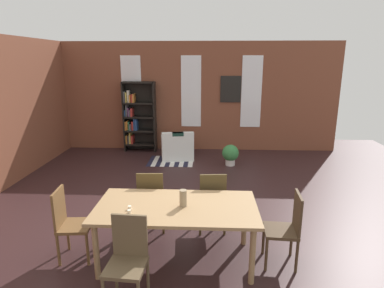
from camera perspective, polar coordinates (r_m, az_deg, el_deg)
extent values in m
plane|color=#321E1F|center=(5.19, -2.69, -14.26)|extent=(11.56, 11.56, 0.00)
cube|color=brown|center=(9.09, -0.14, 8.34)|extent=(8.10, 0.12, 2.99)
cube|color=white|center=(9.24, -10.61, 9.13)|extent=(0.55, 0.02, 1.95)
cube|color=white|center=(9.01, -0.16, 9.23)|extent=(0.55, 0.02, 1.95)
cube|color=white|center=(9.08, 10.47, 9.03)|extent=(0.55, 0.02, 1.95)
cube|color=#9E7A51|center=(4.07, -2.79, -11.12)|extent=(2.00, 1.02, 0.04)
cylinder|color=#9E7A51|center=(4.09, -16.61, -17.75)|extent=(0.07, 0.07, 0.72)
cylinder|color=#9E7A51|center=(3.93, 10.64, -18.86)|extent=(0.07, 0.07, 0.72)
cylinder|color=#9E7A51|center=(4.77, -13.35, -12.58)|extent=(0.07, 0.07, 0.72)
cylinder|color=#9E7A51|center=(4.62, 9.26, -13.25)|extent=(0.07, 0.07, 0.72)
cylinder|color=#998466|center=(4.01, -1.58, -9.55)|extent=(0.09, 0.09, 0.21)
cylinder|color=silver|center=(4.03, -10.99, -11.00)|extent=(0.04, 0.04, 0.04)
cylinder|color=silver|center=(3.94, -11.09, -11.67)|extent=(0.04, 0.04, 0.04)
cube|color=#473A1F|center=(4.91, 3.48, -10.15)|extent=(0.43, 0.43, 0.04)
cube|color=#473A1F|center=(4.64, 3.75, -8.32)|extent=(0.38, 0.06, 0.50)
cylinder|color=#473A1F|center=(5.20, 5.27, -11.61)|extent=(0.04, 0.04, 0.43)
cylinder|color=#473A1F|center=(5.16, 1.22, -11.72)|extent=(0.04, 0.04, 0.43)
cylinder|color=#473A1F|center=(4.88, 5.81, -13.48)|extent=(0.04, 0.04, 0.43)
cylinder|color=#473A1F|center=(4.84, 1.47, -13.62)|extent=(0.04, 0.04, 0.43)
cube|color=brown|center=(4.51, -19.90, -13.48)|extent=(0.43, 0.43, 0.04)
cube|color=brown|center=(4.46, -22.49, -10.48)|extent=(0.06, 0.38, 0.50)
cylinder|color=brown|center=(4.43, -18.01, -17.39)|extent=(0.04, 0.04, 0.43)
cylinder|color=brown|center=(4.72, -16.83, -15.10)|extent=(0.04, 0.04, 0.43)
cylinder|color=brown|center=(4.54, -22.59, -17.01)|extent=(0.04, 0.04, 0.43)
cylinder|color=brown|center=(4.83, -21.11, -14.83)|extent=(0.04, 0.04, 0.43)
cube|color=#4D3C1E|center=(4.98, -7.09, -9.89)|extent=(0.42, 0.42, 0.04)
cube|color=#4D3C1E|center=(4.71, -7.44, -8.06)|extent=(0.38, 0.05, 0.50)
cylinder|color=#4D3C1E|center=(5.23, -4.78, -11.44)|extent=(0.04, 0.04, 0.43)
cylinder|color=#4D3C1E|center=(5.26, -8.77, -11.36)|extent=(0.04, 0.04, 0.43)
cylinder|color=#4D3C1E|center=(4.91, -5.10, -13.29)|extent=(0.04, 0.04, 0.43)
cylinder|color=#4D3C1E|center=(4.95, -9.37, -13.19)|extent=(0.04, 0.04, 0.43)
cube|color=brown|center=(3.60, -11.67, -20.61)|extent=(0.43, 0.43, 0.04)
cube|color=brown|center=(3.62, -10.94, -15.73)|extent=(0.38, 0.06, 0.50)
cylinder|color=brown|center=(3.93, -13.29, -21.57)|extent=(0.04, 0.04, 0.43)
cylinder|color=brown|center=(3.84, -7.81, -22.30)|extent=(0.04, 0.04, 0.43)
cube|color=#473320|center=(4.29, 15.42, -14.61)|extent=(0.43, 0.43, 0.04)
cube|color=#473320|center=(4.21, 18.19, -11.60)|extent=(0.06, 0.38, 0.50)
cylinder|color=#473320|center=(4.54, 12.53, -16.10)|extent=(0.04, 0.04, 0.43)
cylinder|color=#473320|center=(4.24, 13.02, -18.59)|extent=(0.04, 0.04, 0.43)
cylinder|color=#473320|center=(4.59, 17.18, -16.05)|extent=(0.04, 0.04, 0.43)
cylinder|color=#473320|center=(4.29, 18.06, -18.48)|extent=(0.04, 0.04, 0.43)
cube|color=black|center=(9.18, -11.85, 4.74)|extent=(0.04, 0.34, 1.93)
cube|color=black|center=(9.00, -6.60, 4.76)|extent=(0.04, 0.34, 1.93)
cube|color=black|center=(9.24, -9.04, 4.93)|extent=(0.89, 0.01, 1.93)
cube|color=black|center=(9.24, -9.05, 0.03)|extent=(0.85, 0.34, 0.04)
cube|color=orange|center=(9.30, -11.42, 0.86)|extent=(0.03, 0.23, 0.23)
cube|color=#4C4C51|center=(9.29, -11.10, 0.83)|extent=(0.04, 0.18, 0.22)
cube|color=gold|center=(9.26, -10.81, 1.10)|extent=(0.05, 0.23, 0.31)
cube|color=#B22D28|center=(9.26, -10.42, 0.85)|extent=(0.04, 0.28, 0.23)
cube|color=black|center=(9.15, -9.15, 2.37)|extent=(0.85, 0.34, 0.04)
cube|color=orange|center=(9.21, -11.57, 3.24)|extent=(0.03, 0.25, 0.25)
cube|color=orange|center=(9.20, -11.35, 3.29)|extent=(0.03, 0.18, 0.26)
cube|color=#33724C|center=(9.19, -11.06, 3.21)|extent=(0.04, 0.18, 0.23)
cube|color=#4C4C51|center=(9.19, -10.76, 3.03)|extent=(0.04, 0.26, 0.17)
cube|color=#B22D28|center=(9.17, -10.42, 3.24)|extent=(0.05, 0.19, 0.24)
cube|color=#284C8C|center=(9.15, -10.09, 3.49)|extent=(0.04, 0.20, 0.33)
cube|color=#284C8C|center=(9.14, -9.75, 3.45)|extent=(0.04, 0.26, 0.31)
cube|color=black|center=(9.08, -9.25, 4.75)|extent=(0.85, 0.34, 0.04)
cube|color=#284C8C|center=(9.15, -11.69, 5.41)|extent=(0.03, 0.21, 0.18)
cube|color=#4C4C51|center=(9.13, -11.41, 5.86)|extent=(0.04, 0.23, 0.32)
cube|color=#8C4C8C|center=(9.12, -11.12, 5.59)|extent=(0.03, 0.20, 0.24)
cube|color=#4C4C51|center=(9.12, -10.84, 5.42)|extent=(0.05, 0.23, 0.18)
cube|color=#B22D28|center=(9.10, -10.54, 5.58)|extent=(0.04, 0.28, 0.23)
cube|color=black|center=(9.02, -9.35, 7.17)|extent=(0.85, 0.34, 0.04)
cube|color=#4C4C51|center=(9.09, -11.78, 8.20)|extent=(0.04, 0.28, 0.30)
cube|color=gold|center=(9.08, -11.47, 8.13)|extent=(0.03, 0.28, 0.28)
cube|color=white|center=(9.06, -11.16, 8.30)|extent=(0.05, 0.18, 0.33)
cube|color=orange|center=(9.06, -10.82, 7.94)|extent=(0.03, 0.24, 0.21)
cube|color=#B22D28|center=(9.04, -10.52, 7.97)|extent=(0.03, 0.25, 0.22)
cube|color=orange|center=(9.03, -10.24, 7.99)|extent=(0.05, 0.25, 0.23)
cube|color=black|center=(8.97, -9.50, 10.72)|extent=(0.85, 0.34, 0.04)
cube|color=white|center=(8.48, -2.67, -1.10)|extent=(0.92, 0.92, 0.40)
cube|color=white|center=(8.07, -2.52, 0.84)|extent=(0.82, 0.29, 0.35)
cube|color=white|center=(8.44, -0.39, 0.77)|extent=(0.24, 0.73, 0.15)
cube|color=white|center=(8.39, -5.01, 0.63)|extent=(0.24, 0.73, 0.15)
cube|color=#19382D|center=(8.04, -2.53, 1.77)|extent=(0.30, 0.21, 0.08)
cylinder|color=silver|center=(7.96, 6.77, -3.21)|extent=(0.23, 0.23, 0.15)
sphere|color=#387F42|center=(7.89, 6.82, -1.58)|extent=(0.41, 0.41, 0.41)
cube|color=#1E1E33|center=(8.30, -7.26, -2.96)|extent=(0.11, 0.89, 0.01)
cube|color=white|center=(8.29, -6.49, -2.98)|extent=(0.11, 0.89, 0.01)
cube|color=#1E1E33|center=(8.27, -5.71, -3.00)|extent=(0.11, 0.89, 0.01)
cube|color=white|center=(8.25, -4.93, -3.01)|extent=(0.11, 0.89, 0.01)
cube|color=#1E1E33|center=(8.24, -4.15, -3.03)|extent=(0.11, 0.89, 0.01)
cube|color=white|center=(8.23, -3.36, -3.04)|extent=(0.11, 0.89, 0.01)
cube|color=#1E1E33|center=(8.22, -2.58, -3.05)|extent=(0.11, 0.89, 0.01)
cube|color=white|center=(8.21, -1.79, -3.07)|extent=(0.11, 0.89, 0.01)
cube|color=#1E1E33|center=(8.20, -1.00, -3.08)|extent=(0.11, 0.89, 0.01)
cube|color=white|center=(8.19, -0.20, -3.09)|extent=(0.11, 0.89, 0.01)
cube|color=black|center=(9.01, 6.86, 9.61)|extent=(0.56, 0.03, 0.72)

